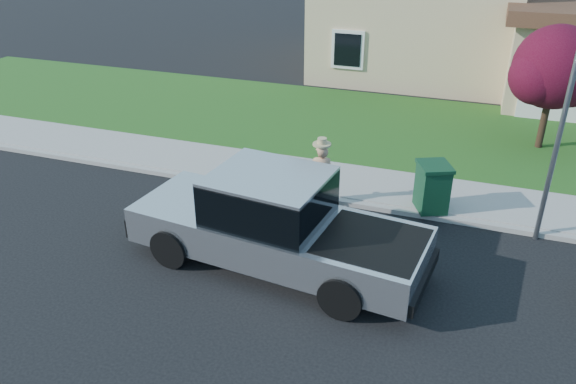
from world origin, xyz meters
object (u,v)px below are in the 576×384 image
Objects in this scene: woman at (321,175)px; pickup_truck at (275,224)px; ornamental_tree at (556,71)px; trash_bin at (432,187)px; street_lamp at (562,124)px.

pickup_truck is at bearing 72.02° from woman.
pickup_truck reaches higher than woman.
pickup_truck is 1.74× the size of ornamental_tree.
trash_bin is 3.13m from street_lamp.
pickup_truck is 6.11m from street_lamp.
trash_bin is at bearing 176.38° from woman.
woman is 1.56× the size of trash_bin.
trash_bin is at bearing 55.66° from pickup_truck.
ornamental_tree is 0.76× the size of street_lamp.
street_lamp is (5.13, 2.80, 1.78)m from pickup_truck.
woman is at bearing 92.92° from pickup_truck.
woman is at bearing 178.71° from street_lamp.
woman is 5.31m from street_lamp.
pickup_truck reaches higher than trash_bin.
street_lamp is (4.97, 0.10, 1.87)m from woman.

